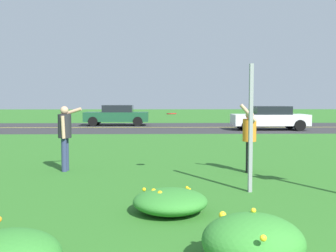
% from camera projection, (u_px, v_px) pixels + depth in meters
% --- Properties ---
extents(ground_plane, '(120.00, 120.00, 0.00)m').
position_uv_depth(ground_plane, '(193.00, 152.00, 13.98)').
color(ground_plane, '#2D6B23').
extents(highway_strip, '(120.00, 9.89, 0.01)m').
position_uv_depth(highway_strip, '(177.00, 127.00, 26.22)').
color(highway_strip, '#2D2D30').
rests_on(highway_strip, ground).
extents(highway_center_stripe, '(120.00, 0.16, 0.00)m').
position_uv_depth(highway_center_stripe, '(177.00, 127.00, 26.22)').
color(highway_center_stripe, yellow).
rests_on(highway_center_stripe, ground).
extents(daylily_clump_mid_center, '(1.23, 1.24, 0.40)m').
position_uv_depth(daylily_clump_mid_center, '(170.00, 201.00, 6.52)').
color(daylily_clump_mid_center, '#337F2D').
rests_on(daylily_clump_mid_center, ground).
extents(daylily_clump_mid_left, '(1.14, 1.11, 0.63)m').
position_uv_depth(daylily_clump_mid_left, '(253.00, 241.00, 4.39)').
color(daylily_clump_mid_left, '#337F2D').
rests_on(daylily_clump_mid_left, ground).
extents(sign_post_near_path, '(0.07, 0.10, 2.57)m').
position_uv_depth(sign_post_near_path, '(251.00, 128.00, 7.92)').
color(sign_post_near_path, '#93969B').
rests_on(sign_post_near_path, ground).
extents(person_thrower_dark_shirt, '(0.59, 0.50, 1.69)m').
position_uv_depth(person_thrower_dark_shirt, '(65.00, 132.00, 10.25)').
color(person_thrower_dark_shirt, '#232328').
rests_on(person_thrower_dark_shirt, ground).
extents(person_catcher_orange_shirt, '(0.47, 0.50, 1.76)m').
position_uv_depth(person_catcher_orange_shirt, '(249.00, 136.00, 10.03)').
color(person_catcher_orange_shirt, orange).
rests_on(person_catcher_orange_shirt, ground).
extents(frisbee_red, '(0.25, 0.25, 0.04)m').
position_uv_depth(frisbee_red, '(171.00, 114.00, 9.84)').
color(frisbee_red, red).
extents(car_white_center_left, '(4.50, 2.00, 1.45)m').
position_uv_depth(car_white_center_left, '(270.00, 118.00, 24.08)').
color(car_white_center_left, silver).
rests_on(car_white_center_left, ground).
extents(car_dark_green_center_right, '(4.50, 2.00, 1.45)m').
position_uv_depth(car_dark_green_center_right, '(117.00, 115.00, 28.29)').
color(car_dark_green_center_right, '#194C2D').
rests_on(car_dark_green_center_right, ground).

